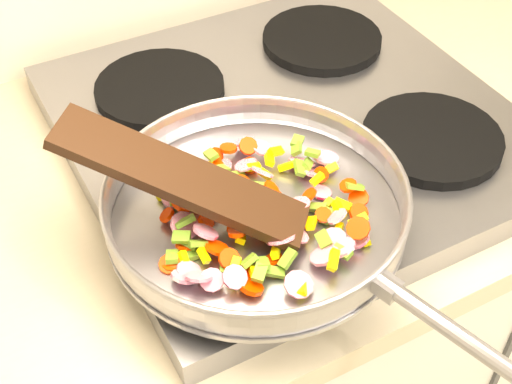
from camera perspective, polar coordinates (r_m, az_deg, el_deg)
name	(u,v)px	position (r m, az deg, el deg)	size (l,w,h in m)	color
cooktop	(290,128)	(1.03, 2.71, 5.13)	(0.60, 0.60, 0.04)	#939399
grate_fl	(249,209)	(0.87, -0.57, -1.35)	(0.19, 0.19, 0.02)	black
grate_fr	(432,139)	(0.99, 13.91, 4.16)	(0.19, 0.19, 0.02)	black
grate_bl	(160,89)	(1.06, -7.71, 8.20)	(0.19, 0.19, 0.02)	black
grate_br	(322,39)	(1.17, 5.30, 12.06)	(0.19, 0.19, 0.02)	black
saute_pan	(257,203)	(0.82, 0.11, -0.85)	(0.39, 0.55, 0.05)	#9E9EA5
vegetable_heap	(255,211)	(0.83, -0.04, -1.51)	(0.28, 0.27, 0.05)	#EF3000
wooden_spatula	(182,178)	(0.79, -5.97, 1.11)	(0.29, 0.07, 0.01)	black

